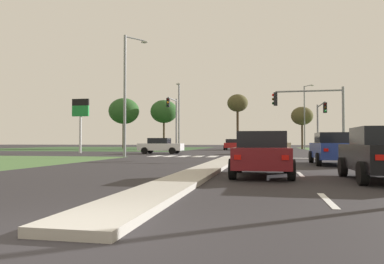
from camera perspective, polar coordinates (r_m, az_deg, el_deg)
ground_plane at (r=34.07m, az=7.42°, el=-3.44°), size 200.00×200.00×0.00m
grass_verge_far_left at (r=64.77m, az=-14.14°, el=-2.48°), size 35.00×35.00×0.01m
median_island_near at (r=15.19m, az=2.51°, el=-5.61°), size 1.20×22.00×0.14m
median_island_far at (r=59.03m, az=9.07°, el=-2.54°), size 1.20×36.00×0.14m
lane_dash_near at (r=7.90m, az=20.06°, el=-9.82°), size 0.14×2.00×0.01m
lane_dash_second at (r=13.83m, az=16.26°, el=-6.23°), size 0.14×2.00×0.01m
lane_dash_third at (r=19.80m, az=14.76°, el=-4.79°), size 0.14×2.00×0.01m
lane_dash_fourth at (r=25.78m, az=13.96°, el=-4.02°), size 0.14×2.00×0.01m
lane_dash_fifth at (r=31.77m, az=13.46°, el=-3.54°), size 0.14×2.00×0.01m
edge_line_right at (r=16.64m, az=27.20°, el=-5.31°), size 0.14×24.00×0.01m
stop_bar_near at (r=27.04m, az=14.47°, el=-3.90°), size 6.40×0.50×0.01m
crosswalk_bar_near at (r=30.09m, az=-5.55°, el=-3.69°), size 0.70×2.80×0.01m
crosswalk_bar_second at (r=29.78m, az=-3.43°, el=-3.72°), size 0.70×2.80×0.01m
crosswalk_bar_third at (r=29.50m, az=-1.27°, el=-3.74°), size 0.70×2.80×0.01m
crosswalk_bar_fourth at (r=29.28m, az=0.94°, el=-3.76°), size 0.70×2.80×0.01m
crosswalk_bar_fifth at (r=29.09m, az=3.17°, el=-3.77°), size 0.70×2.80×0.01m
crosswalk_bar_sixth at (r=28.95m, az=5.43°, el=-3.78°), size 0.70×2.80×0.01m
crosswalk_bar_seventh at (r=28.85m, az=7.70°, el=-3.78°), size 0.70×2.80×0.01m
crosswalk_bar_eighth at (r=28.80m, az=9.99°, el=-3.77°), size 0.70×2.80×0.01m
car_blue_near at (r=20.23m, az=20.85°, el=-2.35°), size 2.05×4.64×1.62m
car_maroon_second at (r=12.79m, az=10.68°, el=-3.24°), size 1.98×4.17×1.50m
car_red_third at (r=52.53m, az=6.12°, el=-1.90°), size 1.96×4.37×1.53m
car_beige_fourth at (r=35.79m, az=11.50°, el=-2.02°), size 4.20×2.07×1.60m
car_black_fifth at (r=12.35m, az=27.34°, el=-2.95°), size 2.01×4.14×1.60m
car_white_sixth at (r=35.91m, az=-4.85°, el=-2.11°), size 4.26×1.99×1.51m
traffic_signal_far_left at (r=40.58m, az=-2.87°, el=2.60°), size 0.32×3.92×5.99m
traffic_signal_far_right at (r=38.91m, az=19.10°, el=2.08°), size 0.32×5.41×5.04m
traffic_signal_near_right at (r=27.68m, az=18.31°, el=3.42°), size 4.96×0.32×5.01m
street_lamp_second at (r=28.90m, az=-9.98°, el=6.49°), size 1.43×1.69×9.28m
street_lamp_third at (r=45.48m, az=-2.03°, el=2.86°), size 0.76×2.29×8.15m
street_lamp_fourth at (r=60.38m, az=16.97°, el=2.68°), size 1.33×2.04×9.86m
pedestrian_at_median at (r=42.43m, az=8.55°, el=-1.32°), size 0.34×0.34×1.87m
fuel_price_totem at (r=39.92m, az=-16.73°, el=2.74°), size 1.80×0.24×5.57m
treeline_near at (r=64.43m, az=-10.40°, el=3.14°), size 5.17×5.17×8.58m
treeline_second at (r=63.87m, az=-4.33°, el=3.13°), size 4.63×4.63×8.31m
treeline_third at (r=63.68m, az=7.01°, el=4.33°), size 3.50×3.50×9.23m
treeline_fourth at (r=62.20m, az=16.52°, el=2.35°), size 3.46×3.46×6.78m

